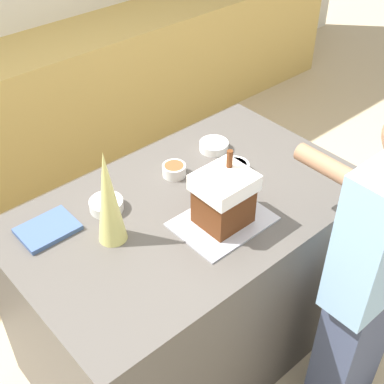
# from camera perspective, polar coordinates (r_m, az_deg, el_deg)

# --- Properties ---
(ground_plane) EXTENTS (12.00, 12.00, 0.00)m
(ground_plane) POSITION_cam_1_polar(r_m,az_deg,el_deg) (2.91, -0.22, -15.69)
(ground_plane) COLOR #C6B28E
(back_cabinet_block) EXTENTS (6.00, 0.60, 0.91)m
(back_cabinet_block) POSITION_cam_1_polar(r_m,az_deg,el_deg) (3.88, -19.30, 6.95)
(back_cabinet_block) COLOR tan
(back_cabinet_block) RESTS_ON ground_plane
(kitchen_island) EXTENTS (1.49, 0.91, 0.95)m
(kitchen_island) POSITION_cam_1_polar(r_m,az_deg,el_deg) (2.54, -0.25, -9.52)
(kitchen_island) COLOR #514C47
(kitchen_island) RESTS_ON ground_plane
(baking_tray) EXTENTS (0.38, 0.28, 0.01)m
(baking_tray) POSITION_cam_1_polar(r_m,az_deg,el_deg) (2.13, 3.28, -3.15)
(baking_tray) COLOR #B2B2BC
(baking_tray) RESTS_ON kitchen_island
(gingerbread_house) EXTENTS (0.21, 0.19, 0.30)m
(gingerbread_house) POSITION_cam_1_polar(r_m,az_deg,el_deg) (2.05, 3.41, -0.60)
(gingerbread_house) COLOR #5B2D14
(gingerbread_house) RESTS_ON baking_tray
(decorative_tree) EXTENTS (0.11, 0.11, 0.40)m
(decorative_tree) POSITION_cam_1_polar(r_m,az_deg,el_deg) (1.95, -8.92, -0.60)
(decorative_tree) COLOR #DBD675
(decorative_tree) RESTS_ON kitchen_island
(candy_bowl_center_rear) EXTENTS (0.14, 0.14, 0.04)m
(candy_bowl_center_rear) POSITION_cam_1_polar(r_m,az_deg,el_deg) (2.20, -9.13, -1.32)
(candy_bowl_center_rear) COLOR silver
(candy_bowl_center_rear) RESTS_ON kitchen_island
(candy_bowl_far_right) EXTENTS (0.14, 0.14, 0.04)m
(candy_bowl_far_right) POSITION_cam_1_polar(r_m,az_deg,el_deg) (2.52, 2.35, 4.97)
(candy_bowl_far_right) COLOR silver
(candy_bowl_far_right) RESTS_ON kitchen_island
(candy_bowl_behind_tray) EXTENTS (0.10, 0.10, 0.05)m
(candy_bowl_behind_tray) POSITION_cam_1_polar(r_m,az_deg,el_deg) (2.35, -1.92, 2.40)
(candy_bowl_behind_tray) COLOR silver
(candy_bowl_behind_tray) RESTS_ON kitchen_island
(candy_bowl_near_tray_right) EXTENTS (0.13, 0.13, 0.05)m
(candy_bowl_near_tray_right) POSITION_cam_1_polar(r_m,az_deg,el_deg) (2.37, 4.58, 2.58)
(candy_bowl_near_tray_right) COLOR white
(candy_bowl_near_tray_right) RESTS_ON kitchen_island
(cookbook) EXTENTS (0.22, 0.17, 0.02)m
(cookbook) POSITION_cam_1_polar(r_m,az_deg,el_deg) (2.16, -15.14, -3.84)
(cookbook) COLOR #3F598C
(cookbook) RESTS_ON kitchen_island
(person) EXTENTS (0.42, 0.52, 1.59)m
(person) POSITION_cam_1_polar(r_m,az_deg,el_deg) (2.19, 18.48, -8.94)
(person) COLOR #424C6B
(person) RESTS_ON ground_plane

